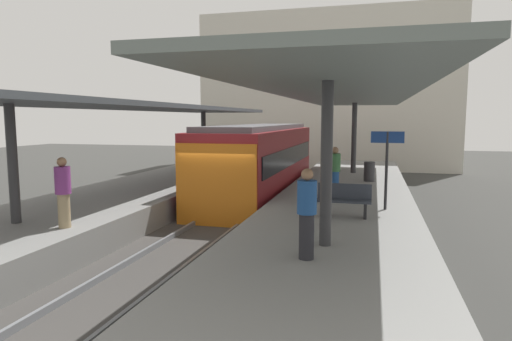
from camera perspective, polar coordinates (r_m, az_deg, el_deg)
name	(u,v)px	position (r m, az deg, el deg)	size (l,w,h in m)	color
ground_plane	(226,226)	(14.98, -3.90, -7.10)	(80.00, 80.00, 0.00)	#383835
platform_left	(124,205)	(16.46, -16.57, -4.32)	(4.40, 28.00, 1.00)	gray
platform_right	(341,218)	(14.13, 10.92, -5.96)	(4.40, 28.00, 1.00)	gray
track_ballast	(226,223)	(14.95, -3.90, -6.72)	(3.20, 28.00, 0.20)	#423F3D
rail_near_side	(206,217)	(15.16, -6.50, -5.91)	(0.08, 28.00, 0.14)	slate
rail_far_side	(246,219)	(14.70, -1.23, -6.26)	(0.08, 28.00, 0.14)	slate
commuter_train	(260,162)	(18.98, 0.46, 1.13)	(2.78, 11.03, 3.10)	maroon
canopy_left	(141,108)	(17.39, -14.54, 7.80)	(4.18, 21.00, 3.08)	#333335
canopy_right	(347,95)	(15.21, 11.62, 9.47)	(4.18, 21.00, 3.46)	#333335
platform_bench	(344,199)	(11.88, 11.25, -3.62)	(1.40, 0.41, 0.86)	black
platform_sign	(387,152)	(12.93, 16.49, 2.24)	(0.90, 0.08, 2.21)	#262628
litter_bin	(369,172)	(18.80, 14.36, -0.13)	(0.44, 0.44, 0.80)	#2D2D30
passenger_near_bench	(307,212)	(8.14, 6.55, -5.37)	(0.36, 0.36, 1.68)	#232328
passenger_mid_platform	(63,191)	(11.35, -23.54, -2.47)	(0.36, 0.36, 1.67)	#998460
passenger_far_end	(335,171)	(14.61, 10.09, -0.11)	(0.36, 0.36, 1.66)	navy
station_building_backdrop	(328,93)	(33.99, 9.27, 9.86)	(18.00, 6.00, 11.00)	beige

